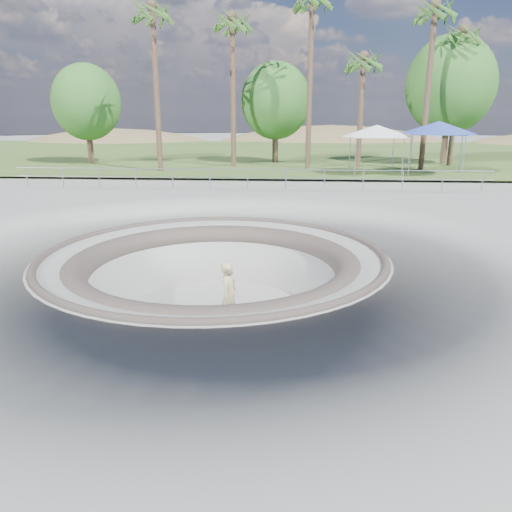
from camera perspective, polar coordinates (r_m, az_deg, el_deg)
ground at (r=14.89m, az=-4.88°, el=0.20°), size 180.00×180.00×0.00m
skate_bowl at (r=15.50m, az=-4.72°, el=-6.31°), size 14.00×14.00×4.10m
grass_strip at (r=48.35m, az=1.32°, el=11.64°), size 180.00×36.00×0.12m
distant_hills at (r=72.19m, az=5.18°, el=7.32°), size 103.20×45.00×28.60m
safety_railing at (r=26.46m, az=-0.95°, el=8.84°), size 25.00×0.06×1.03m
skateboard at (r=14.33m, az=-3.00°, el=-8.26°), size 0.80×0.38×0.08m
skater at (r=13.95m, az=-3.06°, el=-4.58°), size 0.65×0.81×1.93m
canopy_white at (r=32.59m, az=13.63°, el=13.72°), size 5.95×5.95×3.01m
canopy_blue at (r=33.38m, az=20.14°, el=13.60°), size 6.21×6.21×3.24m
palm_a at (r=34.50m, az=-11.74°, el=25.18°), size 2.60×2.60×10.90m
palm_b at (r=36.65m, az=-2.74°, el=24.74°), size 2.60×2.60×10.78m
palm_c at (r=35.76m, az=6.43°, el=26.56°), size 2.60×2.60×11.91m
palm_d at (r=36.55m, az=12.18°, el=20.75°), size 2.60×2.60×8.25m
palm_e at (r=36.45m, az=19.74°, el=24.42°), size 2.60×2.60×11.11m
palm_f at (r=39.78m, az=22.53°, el=21.97°), size 2.60×2.60×10.05m
bushy_tree_left at (r=40.75m, az=-18.83°, el=16.29°), size 5.09×4.62×7.34m
bushy_tree_mid at (r=39.08m, az=2.26°, el=17.29°), size 5.20×4.73×7.50m
bushy_tree_right at (r=40.66m, az=21.36°, el=17.74°), size 6.41×5.82×9.24m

